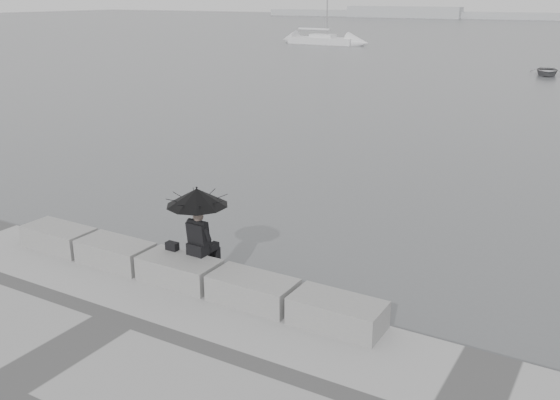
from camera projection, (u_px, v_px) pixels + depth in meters
The scene contains 10 objects.
ground at pixel (195, 296), 12.78m from camera, with size 360.00×360.00×0.00m, color #4D5053.
stone_block_far_left at pixel (59, 238), 13.80m from camera, with size 1.60×0.80×0.50m, color slate.
stone_block_left at pixel (116, 253), 12.99m from camera, with size 1.60×0.80×0.50m, color slate.
stone_block_centre at pixel (180, 270), 12.18m from camera, with size 1.60×0.80×0.50m, color slate.
stone_block_right at pixel (253, 290), 11.36m from camera, with size 1.60×0.80×0.50m, color slate.
stone_block_far_right at pixel (337, 313), 10.55m from camera, with size 1.60×0.80×0.50m, color slate.
seated_person at pixel (197, 205), 12.00m from camera, with size 1.22×1.22×1.39m.
bag at pixel (172, 246), 12.49m from camera, with size 0.25×0.15×0.16m, color black.
sailboat_left at pixel (323, 40), 76.58m from camera, with size 8.64×2.72×12.90m.
dinghy at pixel (547, 71), 47.24m from camera, with size 3.49×1.48×0.59m, color gray.
Camera 1 is at (7.31, -9.06, 5.89)m, focal length 40.00 mm.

